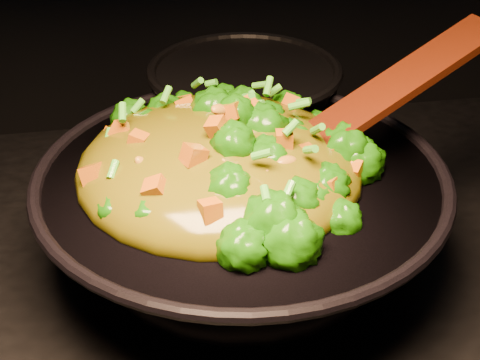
{
  "coord_description": "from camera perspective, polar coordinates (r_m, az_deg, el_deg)",
  "views": [
    {
      "loc": [
        -0.14,
        -0.5,
        1.4
      ],
      "look_at": [
        -0.04,
        0.1,
        1.01
      ],
      "focal_mm": 50.0,
      "sensor_mm": 36.0,
      "label": 1
    }
  ],
  "objects": [
    {
      "name": "wok",
      "position": [
        0.74,
        0.13,
        -3.34
      ],
      "size": [
        0.55,
        0.55,
        0.12
      ],
      "primitive_type": null,
      "rotation": [
        0.0,
        0.0,
        -0.34
      ],
      "color": "black",
      "rests_on": "stovetop"
    },
    {
      "name": "stir_fry",
      "position": [
        0.69,
        -1.81,
        4.4
      ],
      "size": [
        0.34,
        0.34,
        0.1
      ],
      "primitive_type": null,
      "rotation": [
        0.0,
        0.0,
        -0.14
      ],
      "color": "#195C06",
      "rests_on": "wok"
    },
    {
      "name": "spatula",
      "position": [
        0.73,
        10.51,
        6.11
      ],
      "size": [
        0.33,
        0.15,
        0.14
      ],
      "primitive_type": "cube",
      "rotation": [
        0.0,
        -0.38,
        0.31
      ],
      "color": "#3B1905",
      "rests_on": "wok"
    },
    {
      "name": "back_pot",
      "position": [
        0.94,
        0.38,
        5.73
      ],
      "size": [
        0.29,
        0.29,
        0.14
      ],
      "primitive_type": "cylinder",
      "rotation": [
        0.0,
        0.0,
        0.17
      ],
      "color": "black",
      "rests_on": "stovetop"
    }
  ]
}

